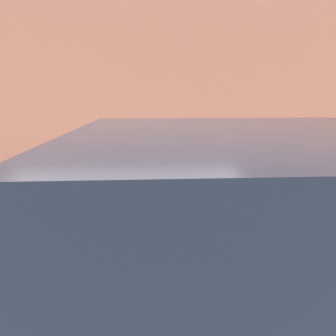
% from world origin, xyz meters
% --- Properties ---
extents(sidewalk, '(24.00, 2.80, 0.14)m').
position_xyz_m(sidewalk, '(0.00, 2.20, 0.07)').
color(sidewalk, '#BCB7AD').
rests_on(sidewalk, ground_plane).
extents(building_facade, '(24.00, 0.30, 4.92)m').
position_xyz_m(building_facade, '(0.00, 5.17, 2.46)').
color(building_facade, '#935642').
rests_on(building_facade, ground_plane).
extents(parking_meter, '(0.20, 0.15, 1.51)m').
position_xyz_m(parking_meter, '(0.46, 1.20, 1.23)').
color(parking_meter, slate).
rests_on(parking_meter, sidewalk).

